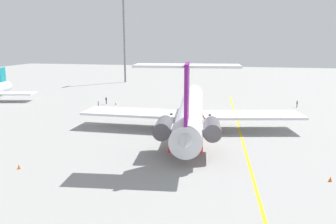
{
  "coord_description": "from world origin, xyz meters",
  "views": [
    {
      "loc": [
        -60.35,
        4.23,
        15.27
      ],
      "look_at": [
        -3.8,
        16.54,
        2.95
      ],
      "focal_mm": 36.38,
      "sensor_mm": 36.0,
      "label": 1
    }
  ],
  "objects_px": {
    "ground_crew_near_nose": "(297,103)",
    "ground_crew_portside": "(98,104)",
    "ground_crew_near_tail": "(106,99)",
    "safety_cone_tail": "(19,167)",
    "safety_cone_nose": "(116,103)",
    "main_jetliner": "(191,112)",
    "light_mast": "(124,36)",
    "safety_cone_wingtip": "(330,179)"
  },
  "relations": [
    {
      "from": "ground_crew_near_nose",
      "to": "ground_crew_portside",
      "type": "bearing_deg",
      "value": 54.92
    },
    {
      "from": "ground_crew_near_tail",
      "to": "safety_cone_tail",
      "type": "distance_m",
      "value": 42.53
    },
    {
      "from": "safety_cone_nose",
      "to": "safety_cone_tail",
      "type": "bearing_deg",
      "value": -175.14
    },
    {
      "from": "ground_crew_portside",
      "to": "safety_cone_nose",
      "type": "height_order",
      "value": "ground_crew_portside"
    },
    {
      "from": "ground_crew_near_nose",
      "to": "main_jetliner",
      "type": "bearing_deg",
      "value": 91.36
    },
    {
      "from": "ground_crew_near_nose",
      "to": "safety_cone_nose",
      "type": "relative_size",
      "value": 3.01
    },
    {
      "from": "safety_cone_tail",
      "to": "light_mast",
      "type": "distance_m",
      "value": 87.39
    },
    {
      "from": "ground_crew_near_tail",
      "to": "safety_cone_tail",
      "type": "relative_size",
      "value": 3.2
    },
    {
      "from": "safety_cone_nose",
      "to": "ground_crew_near_nose",
      "type": "bearing_deg",
      "value": -82.53
    },
    {
      "from": "ground_crew_near_nose",
      "to": "ground_crew_portside",
      "type": "xyz_separation_m",
      "value": [
        -11.65,
        43.82,
        0.09
      ]
    },
    {
      "from": "ground_crew_near_tail",
      "to": "safety_cone_nose",
      "type": "distance_m",
      "value": 2.66
    },
    {
      "from": "main_jetliner",
      "to": "safety_cone_wingtip",
      "type": "relative_size",
      "value": 78.42
    },
    {
      "from": "main_jetliner",
      "to": "ground_crew_near_tail",
      "type": "xyz_separation_m",
      "value": [
        20.78,
        23.74,
        -2.31
      ]
    },
    {
      "from": "main_jetliner",
      "to": "ground_crew_portside",
      "type": "height_order",
      "value": "main_jetliner"
    },
    {
      "from": "safety_cone_wingtip",
      "to": "light_mast",
      "type": "xyz_separation_m",
      "value": [
        80.4,
        51.84,
        16.31
      ]
    },
    {
      "from": "light_mast",
      "to": "safety_cone_tail",
      "type": "bearing_deg",
      "value": -169.26
    },
    {
      "from": "main_jetliner",
      "to": "safety_cone_wingtip",
      "type": "xyz_separation_m",
      "value": [
        -17.35,
        -18.18,
        -3.15
      ]
    },
    {
      "from": "ground_crew_near_tail",
      "to": "safety_cone_tail",
      "type": "xyz_separation_m",
      "value": [
        -42.08,
        -6.07,
        -0.84
      ]
    },
    {
      "from": "ground_crew_portside",
      "to": "safety_cone_tail",
      "type": "height_order",
      "value": "ground_crew_portside"
    },
    {
      "from": "main_jetliner",
      "to": "light_mast",
      "type": "height_order",
      "value": "light_mast"
    },
    {
      "from": "ground_crew_portside",
      "to": "light_mast",
      "type": "bearing_deg",
      "value": -102.67
    },
    {
      "from": "safety_cone_nose",
      "to": "ground_crew_near_tail",
      "type": "bearing_deg",
      "value": 84.59
    },
    {
      "from": "ground_crew_near_tail",
      "to": "safety_cone_nose",
      "type": "relative_size",
      "value": 3.2
    },
    {
      "from": "ground_crew_portside",
      "to": "safety_cone_wingtip",
      "type": "distance_m",
      "value": 51.98
    },
    {
      "from": "main_jetliner",
      "to": "safety_cone_wingtip",
      "type": "height_order",
      "value": "main_jetliner"
    },
    {
      "from": "safety_cone_wingtip",
      "to": "safety_cone_tail",
      "type": "bearing_deg",
      "value": 96.3
    },
    {
      "from": "safety_cone_wingtip",
      "to": "ground_crew_portside",
      "type": "bearing_deg",
      "value": 52.33
    },
    {
      "from": "ground_crew_near_nose",
      "to": "ground_crew_near_tail",
      "type": "height_order",
      "value": "ground_crew_near_tail"
    },
    {
      "from": "safety_cone_wingtip",
      "to": "safety_cone_tail",
      "type": "distance_m",
      "value": 36.06
    },
    {
      "from": "ground_crew_portside",
      "to": "safety_cone_wingtip",
      "type": "relative_size",
      "value": 3.27
    },
    {
      "from": "ground_crew_near_nose",
      "to": "light_mast",
      "type": "height_order",
      "value": "light_mast"
    },
    {
      "from": "ground_crew_near_nose",
      "to": "safety_cone_wingtip",
      "type": "height_order",
      "value": "ground_crew_near_nose"
    },
    {
      "from": "safety_cone_tail",
      "to": "ground_crew_near_tail",
      "type": "bearing_deg",
      "value": 8.21
    },
    {
      "from": "ground_crew_near_tail",
      "to": "safety_cone_wingtip",
      "type": "bearing_deg",
      "value": 71.35
    },
    {
      "from": "ground_crew_portside",
      "to": "ground_crew_near_tail",
      "type": "bearing_deg",
      "value": -108.05
    },
    {
      "from": "safety_cone_nose",
      "to": "safety_cone_tail",
      "type": "relative_size",
      "value": 1.0
    },
    {
      "from": "ground_crew_near_nose",
      "to": "light_mast",
      "type": "distance_m",
      "value": 67.69
    },
    {
      "from": "safety_cone_wingtip",
      "to": "light_mast",
      "type": "bearing_deg",
      "value": 32.81
    },
    {
      "from": "ground_crew_portside",
      "to": "light_mast",
      "type": "distance_m",
      "value": 52.14
    },
    {
      "from": "ground_crew_portside",
      "to": "safety_cone_nose",
      "type": "relative_size",
      "value": 3.27
    },
    {
      "from": "ground_crew_portside",
      "to": "safety_cone_tail",
      "type": "xyz_separation_m",
      "value": [
        -35.72,
        -5.29,
        -0.87
      ]
    },
    {
      "from": "safety_cone_nose",
      "to": "safety_cone_tail",
      "type": "height_order",
      "value": "same"
    }
  ]
}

